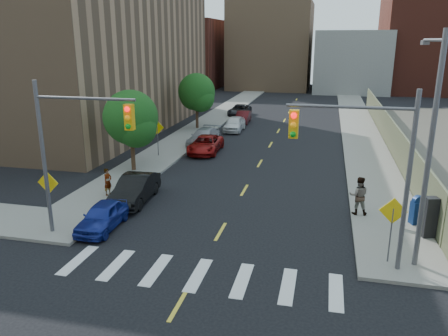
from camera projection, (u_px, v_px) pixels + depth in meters
The scene contains 27 objects.
sidewalk_nw at pixel (224, 112), 53.33m from camera, with size 3.50×73.00×0.15m, color gray.
sidewalk_ne at pixel (355, 117), 49.92m from camera, with size 3.50×73.00×0.15m, color gray.
fence_north at pixel (388, 131), 36.58m from camera, with size 0.12×44.00×2.50m, color #686D4C.
building_nw at pixel (58, 46), 43.48m from camera, with size 22.00×30.00×16.00m, color #8C6B4C.
bg_bldg_west at pixel (185, 54), 81.39m from camera, with size 14.00×18.00×12.00m, color #592319.
bg_bldg_midwest at pixel (272, 46), 79.31m from camera, with size 14.00×16.00×15.00m, color #8C6B4C.
bg_bldg_center at pixel (351, 61), 75.07m from camera, with size 12.00×16.00×10.00m, color gray.
bg_bldg_east at pixel (438, 43), 73.01m from camera, with size 18.00×18.00×16.00m, color #592319.
signal_nw at pixel (73, 140), 18.54m from camera, with size 4.59×0.30×7.00m.
signal_ne at pixel (367, 156), 15.90m from camera, with size 4.59×0.30×7.00m.
streetlight_ne at pixel (429, 136), 16.06m from camera, with size 0.25×3.70×9.00m.
warn_sign_nw at pixel (49, 189), 20.12m from camera, with size 1.06×0.06×2.83m.
warn_sign_ne at pixel (392, 218), 16.82m from camera, with size 1.06×0.06×2.83m.
warn_sign_midwest at pixel (157, 131), 32.72m from camera, with size 1.06×0.06×2.83m.
tree_west_near at pixel (131, 121), 28.65m from camera, with size 3.66×3.64×5.52m.
tree_west_far at pixel (197, 94), 42.66m from camera, with size 3.66×3.64×5.52m.
parked_car_blue at pixel (103, 216), 20.55m from camera, with size 1.48×3.68×1.26m, color navy.
parked_car_black at pixel (135, 189), 23.93m from camera, with size 1.56×4.48×1.48m, color black.
parked_car_red at pixel (206, 144), 34.43m from camera, with size 2.20×4.76×1.32m, color maroon.
parked_car_silver at pixel (204, 137), 36.91m from camera, with size 1.91×4.70×1.36m, color #95969C.
parked_car_white at pixel (234, 124), 42.55m from camera, with size 1.69×4.21×1.43m, color silver.
parked_car_maroon at pixel (243, 117), 46.72m from camera, with size 1.33×3.82×1.26m, color #440D10.
parked_car_grey at pixel (240, 110), 51.29m from camera, with size 2.09×4.54×1.26m, color black.
mailbox at pixel (417, 210), 20.72m from camera, with size 0.70×0.62×1.41m.
payphone at pixel (430, 217), 19.28m from camera, with size 0.55×0.45×1.85m, color black.
pedestrian_west at pixel (108, 182), 24.58m from camera, with size 0.56×0.37×1.54m, color gray.
pedestrian_east at pixel (359, 196), 21.79m from camera, with size 0.95×0.74×1.95m, color gray.
Camera 1 is at (4.44, -10.16, 8.62)m, focal length 35.00 mm.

